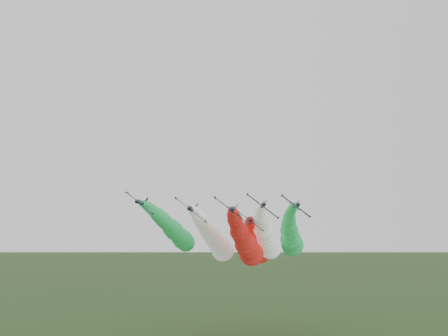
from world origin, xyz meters
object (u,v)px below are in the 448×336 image
(jet_lead, at_px, (246,243))
(jet_inner_right, at_px, (266,237))
(jet_trail, at_px, (257,245))
(jet_inner_left, at_px, (215,240))
(jet_outer_left, at_px, (175,232))
(jet_outer_right, at_px, (291,236))

(jet_lead, xyz_separation_m, jet_inner_right, (6.51, 9.00, 1.70))
(jet_lead, distance_m, jet_inner_right, 11.24)
(jet_lead, xyz_separation_m, jet_trail, (4.29, 27.38, -0.79))
(jet_inner_left, height_order, jet_outer_left, jet_outer_left)
(jet_inner_left, height_order, jet_trail, jet_inner_left)
(jet_inner_right, bearing_deg, jet_outer_right, 54.77)
(jet_lead, bearing_deg, jet_outer_right, 54.50)
(jet_inner_left, xyz_separation_m, jet_inner_right, (15.82, -0.79, 0.77))
(jet_lead, relative_size, jet_inner_right, 1.00)
(jet_trail, bearing_deg, jet_outer_right, -27.26)
(jet_inner_left, xyz_separation_m, jet_outer_right, (24.74, 11.84, 1.16))
(jet_lead, relative_size, jet_outer_left, 1.01)
(jet_outer_right, bearing_deg, jet_outer_left, -176.77)
(jet_outer_right, bearing_deg, jet_inner_right, -125.23)
(jet_inner_left, distance_m, jet_outer_left, 17.13)
(jet_inner_left, bearing_deg, jet_outer_right, 25.58)
(jet_lead, relative_size, jet_inner_left, 1.00)
(jet_inner_left, bearing_deg, jet_trail, 52.31)
(jet_inner_left, bearing_deg, jet_outer_left, 145.20)
(jet_outer_left, bearing_deg, jet_inner_left, -34.80)
(jet_inner_left, height_order, jet_outer_right, jet_outer_right)
(jet_lead, bearing_deg, jet_outer_left, 140.02)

